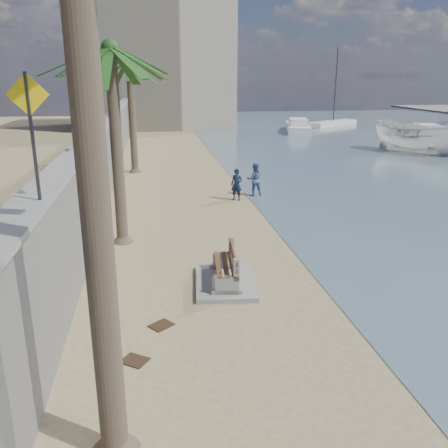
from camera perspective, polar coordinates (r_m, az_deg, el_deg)
ground_plane at (r=10.30m, az=9.17°, el=-18.03°), size 140.00×140.00×0.00m
seawall at (r=28.35m, az=-13.67°, el=8.41°), size 0.45×70.00×3.50m
wall_cap at (r=28.14m, az=-13.93°, el=12.02°), size 0.80×70.00×0.12m
end_building at (r=59.96m, az=-8.42°, el=18.21°), size 18.00×12.00×14.00m
bench_far at (r=14.03m, az=0.13°, el=-5.57°), size 1.94×2.67×1.05m
palm_mid at (r=17.15m, az=-13.54°, el=19.63°), size 5.00×5.00×7.73m
palm_back at (r=30.71m, az=-11.35°, el=18.61°), size 5.00×5.00×7.77m
pedestrian_sign at (r=9.72m, az=-22.26°, el=11.56°), size 0.78×0.07×2.40m
streetlight at (r=20.09m, az=-16.21°, el=18.77°), size 0.28×0.28×5.12m
person_a at (r=23.51m, az=1.54°, el=5.04°), size 0.79×0.71×1.82m
person_b at (r=24.47m, az=3.70°, el=5.58°), size 0.96×0.77×1.89m
boat_cruiser at (r=41.52m, az=22.62°, el=9.80°), size 4.29×4.32×3.60m
yacht_near at (r=51.51m, az=22.97°, el=9.80°), size 4.53×9.90×1.50m
yacht_far at (r=54.74m, az=8.83°, el=11.32°), size 4.34×8.84×1.50m
sailboat_west at (r=61.86m, az=12.98°, el=11.72°), size 7.37×5.73×9.34m
debris_b at (r=10.89m, az=-10.69°, el=-15.84°), size 0.70×0.67×0.03m
debris_d at (r=12.12m, az=-7.55°, el=-11.98°), size 0.69×0.68×0.03m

